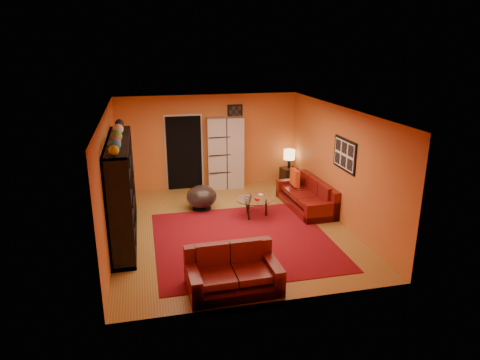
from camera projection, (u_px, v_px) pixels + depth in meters
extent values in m
plane|color=olive|center=(231.00, 227.00, 9.54)|extent=(6.00, 6.00, 0.00)
plane|color=white|center=(230.00, 110.00, 8.75)|extent=(6.00, 6.00, 0.00)
plane|color=#CC6A2C|center=(209.00, 142.00, 11.93)|extent=(6.00, 0.00, 6.00)
plane|color=#CC6A2C|center=(272.00, 227.00, 6.36)|extent=(6.00, 0.00, 6.00)
plane|color=#CC6A2C|center=(109.00, 179.00, 8.61)|extent=(0.00, 6.00, 6.00)
plane|color=#CC6A2C|center=(339.00, 164.00, 9.68)|extent=(0.00, 6.00, 6.00)
cube|color=#5E0A13|center=(243.00, 240.00, 8.91)|extent=(3.60, 3.60, 0.01)
cube|color=black|center=(184.00, 153.00, 11.83)|extent=(0.95, 0.10, 2.04)
cube|color=black|center=(345.00, 155.00, 9.30)|extent=(0.03, 1.00, 0.70)
cube|color=black|center=(235.00, 114.00, 11.84)|extent=(0.42, 0.03, 0.52)
cube|color=black|center=(122.00, 190.00, 8.73)|extent=(0.45, 3.00, 2.10)
imported|color=black|center=(125.00, 191.00, 8.79)|extent=(1.00, 0.13, 0.57)
cube|color=#540B0B|center=(306.00, 202.00, 10.61)|extent=(0.91, 2.06, 0.32)
cube|color=#540B0B|center=(318.00, 191.00, 10.61)|extent=(0.26, 2.04, 0.85)
cube|color=#540B0B|center=(322.00, 209.00, 9.71)|extent=(0.84, 0.21, 0.62)
cube|color=#540B0B|center=(292.00, 185.00, 11.42)|extent=(0.84, 0.21, 0.62)
cube|color=#540B0B|center=(314.00, 198.00, 9.99)|extent=(0.63, 0.56, 0.12)
cube|color=#540B0B|center=(305.00, 190.00, 10.51)|extent=(0.63, 0.56, 0.12)
cube|color=#540B0B|center=(296.00, 183.00, 11.02)|extent=(0.63, 0.56, 0.12)
cube|color=#540B0B|center=(233.00, 281.00, 7.06)|extent=(1.54, 0.95, 0.32)
cube|color=#540B0B|center=(228.00, 256.00, 7.32)|extent=(1.52, 0.22, 0.85)
cube|color=#540B0B|center=(272.00, 268.00, 7.18)|extent=(0.21, 0.91, 0.62)
cube|color=#540B0B|center=(193.00, 278.00, 6.86)|extent=(0.21, 0.91, 0.62)
cube|color=#540B0B|center=(251.00, 263.00, 7.00)|extent=(0.58, 0.70, 0.12)
cube|color=#540B0B|center=(216.00, 267.00, 6.86)|extent=(0.58, 0.70, 0.12)
cube|color=#EB4D1A|center=(295.00, 178.00, 10.96)|extent=(0.12, 0.42, 0.42)
cylinder|color=silver|center=(254.00, 199.00, 10.00)|extent=(0.89, 0.89, 0.02)
cylinder|color=black|center=(266.00, 208.00, 10.04)|extent=(0.05, 0.05, 0.42)
cylinder|color=black|center=(249.00, 204.00, 10.30)|extent=(0.05, 0.05, 0.42)
cylinder|color=black|center=(248.00, 211.00, 9.85)|extent=(0.05, 0.05, 0.42)
cube|color=#B8B1AA|center=(225.00, 153.00, 11.93)|extent=(1.03, 0.53, 2.00)
cylinder|color=black|center=(202.00, 208.00, 10.57)|extent=(0.44, 0.44, 0.03)
cylinder|color=black|center=(202.00, 205.00, 10.55)|extent=(0.06, 0.06, 0.15)
ellipsoid|color=#3B3434|center=(202.00, 197.00, 10.48)|extent=(0.74, 0.74, 0.56)
cube|color=black|center=(289.00, 176.00, 12.36)|extent=(0.47, 0.47, 0.50)
cylinder|color=black|center=(289.00, 164.00, 12.25)|extent=(0.08, 0.08, 0.26)
cylinder|color=#F8D888|center=(289.00, 155.00, 12.17)|extent=(0.32, 0.32, 0.28)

